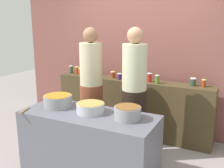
{
  "coord_description": "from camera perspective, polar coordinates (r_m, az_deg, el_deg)",
  "views": [
    {
      "loc": [
        1.61,
        -2.86,
        1.91
      ],
      "look_at": [
        0.0,
        0.35,
        1.05
      ],
      "focal_mm": 41.82,
      "sensor_mm": 36.0,
      "label": 1
    }
  ],
  "objects": [
    {
      "name": "preserve_jar_0",
      "position": [
        5.0,
        -8.94,
        3.19
      ],
      "size": [
        0.07,
        0.07,
        0.14
      ],
      "color": "#37513B",
      "rests_on": "display_shelf"
    },
    {
      "name": "preserve_jar_12",
      "position": [
        4.11,
        19.4,
        0.17
      ],
      "size": [
        0.07,
        0.07,
        0.12
      ],
      "color": "#953716",
      "rests_on": "display_shelf"
    },
    {
      "name": "prep_table",
      "position": [
        3.38,
        -5.07,
        -12.98
      ],
      "size": [
        1.7,
        0.7,
        0.82
      ],
      "primitive_type": "cube",
      "color": "#595B68",
      "rests_on": "ground"
    },
    {
      "name": "preserve_jar_11",
      "position": [
        4.13,
        17.28,
        0.45
      ],
      "size": [
        0.09,
        0.09,
        0.12
      ],
      "color": "#2A452B",
      "rests_on": "display_shelf"
    },
    {
      "name": "preserve_jar_3",
      "position": [
        4.73,
        -5.22,
        2.74
      ],
      "size": [
        0.07,
        0.07,
        0.15
      ],
      "color": "red",
      "rests_on": "display_shelf"
    },
    {
      "name": "cooking_pot_left",
      "position": [
        3.51,
        -11.74,
        -3.65
      ],
      "size": [
        0.37,
        0.37,
        0.16
      ],
      "color": "gray",
      "rests_on": "prep_table"
    },
    {
      "name": "cooking_pot_right",
      "position": [
        3.01,
        3.4,
        -6.33
      ],
      "size": [
        0.31,
        0.31,
        0.16
      ],
      "color": "gray",
      "rests_on": "prep_table"
    },
    {
      "name": "preserve_jar_8",
      "position": [
        4.41,
        5.36,
        1.75
      ],
      "size": [
        0.07,
        0.07,
        0.11
      ],
      "color": "orange",
      "rests_on": "display_shelf"
    },
    {
      "name": "preserve_jar_1",
      "position": [
        4.91,
        -7.62,
        3.02
      ],
      "size": [
        0.09,
        0.09,
        0.14
      ],
      "color": "#8B440B",
      "rests_on": "display_shelf"
    },
    {
      "name": "preserve_jar_4",
      "position": [
        4.69,
        -3.74,
        2.43
      ],
      "size": [
        0.09,
        0.09,
        0.1
      ],
      "color": "#3B491F",
      "rests_on": "display_shelf"
    },
    {
      "name": "preserve_jar_7",
      "position": [
        4.43,
        3.52,
        1.93
      ],
      "size": [
        0.07,
        0.07,
        0.13
      ],
      "color": "olive",
      "rests_on": "display_shelf"
    },
    {
      "name": "preserve_jar_2",
      "position": [
        4.78,
        -6.96,
        2.72
      ],
      "size": [
        0.08,
        0.08,
        0.13
      ],
      "color": "#AC3623",
      "rests_on": "display_shelf"
    },
    {
      "name": "display_shelf",
      "position": [
        4.51,
        4.28,
        -5.04
      ],
      "size": [
        2.7,
        0.36,
        0.96
      ],
      "primitive_type": "cube",
      "color": "#453720",
      "rests_on": "ground"
    },
    {
      "name": "cook_with_tongs",
      "position": [
        3.91,
        -4.5,
        -2.41
      ],
      "size": [
        0.34,
        0.34,
        1.84
      ],
      "color": "brown",
      "rests_on": "ground"
    },
    {
      "name": "preserve_jar_9",
      "position": [
        4.26,
        8.16,
        1.44
      ],
      "size": [
        0.08,
        0.08,
        0.14
      ],
      "color": "red",
      "rests_on": "display_shelf"
    },
    {
      "name": "preserve_jar_6",
      "position": [
        4.4,
        1.65,
        1.69
      ],
      "size": [
        0.08,
        0.08,
        0.1
      ],
      "color": "#411E52",
      "rests_on": "display_shelf"
    },
    {
      "name": "cooking_pot_center",
      "position": [
        3.23,
        -4.73,
        -5.22
      ],
      "size": [
        0.35,
        0.35,
        0.13
      ],
      "color": "#B7B7BC",
      "rests_on": "prep_table"
    },
    {
      "name": "preserve_jar_10",
      "position": [
        4.16,
        9.85,
        1.04
      ],
      "size": [
        0.07,
        0.07,
        0.13
      ],
      "color": "olive",
      "rests_on": "display_shelf"
    },
    {
      "name": "preserve_jar_5",
      "position": [
        4.52,
        0.2,
        2.08
      ],
      "size": [
        0.08,
        0.08,
        0.11
      ],
      "color": "#96351A",
      "rests_on": "display_shelf"
    },
    {
      "name": "storefront_wall",
      "position": [
        4.62,
        6.18,
        8.3
      ],
      "size": [
        4.8,
        0.12,
        3.0
      ],
      "primitive_type": "cube",
      "color": "brown",
      "rests_on": "ground"
    },
    {
      "name": "wooden_spoon",
      "position": [
        3.45,
        -18.66,
        -5.59
      ],
      "size": [
        0.09,
        0.25,
        0.02
      ],
      "primitive_type": "cylinder",
      "rotation": [
        1.57,
        0.0,
        0.28
      ],
      "color": "#9E703D",
      "rests_on": "prep_table"
    },
    {
      "name": "cook_in_cap",
      "position": [
        3.61,
        4.81,
        -3.73
      ],
      "size": [
        0.35,
        0.35,
        1.85
      ],
      "color": "black",
      "rests_on": "ground"
    },
    {
      "name": "ground",
      "position": [
        3.8,
        -2.47,
        -16.72
      ],
      "size": [
        12.0,
        12.0,
        0.0
      ],
      "primitive_type": "plane",
      "color": "gray"
    }
  ]
}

